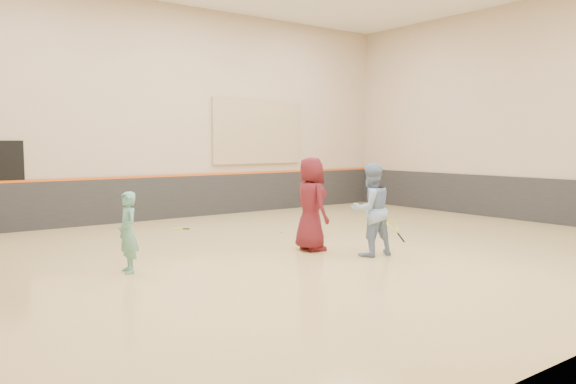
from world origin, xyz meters
TOP-DOWN VIEW (x-y plane):
  - room at (0.00, 0.00)m, footprint 15.04×12.04m
  - wainscot_back at (0.00, 5.97)m, footprint 14.90×0.04m
  - wainscot_right at (7.47, 0.00)m, footprint 0.04×11.90m
  - accent_stripe at (0.00, 5.96)m, footprint 14.90×0.03m
  - acoustic_panel at (2.80, 5.95)m, footprint 3.20×0.08m
  - doorway at (-4.50, 5.98)m, footprint 1.10×0.05m
  - girl at (-3.58, 0.24)m, footprint 0.36×0.51m
  - instructor at (0.63, -1.15)m, footprint 0.96×0.81m
  - young_man at (0.06, -0.06)m, footprint 0.72×0.99m
  - held_racket at (0.88, -1.47)m, footprint 0.47×0.47m
  - spare_racket at (-0.87, 4.04)m, footprint 0.63×0.63m
  - ball_under_racket at (0.46, 0.28)m, footprint 0.07×0.07m
  - ball_in_hand at (0.15, -0.11)m, footprint 0.07×0.07m
  - ball_beside_spare at (0.84, 2.02)m, footprint 0.07×0.07m

SIDE VIEW (x-z plane):
  - ball_under_racket at x=0.46m, z-range 0.00..0.07m
  - ball_beside_spare at x=0.84m, z-range 0.00..0.07m
  - spare_racket at x=-0.87m, z-range 0.00..0.07m
  - wainscot_back at x=0.00m, z-range 0.00..1.20m
  - wainscot_right at x=7.47m, z-range 0.00..1.20m
  - held_racket at x=0.88m, z-range 0.35..0.85m
  - girl at x=-3.58m, z-range 0.00..1.34m
  - room at x=0.00m, z-range -2.30..3.92m
  - instructor at x=0.63m, z-range 0.00..1.76m
  - young_man at x=0.06m, z-range 0.00..1.86m
  - doorway at x=-4.50m, z-range 0.00..2.20m
  - ball_in_hand at x=0.15m, z-range 1.10..1.17m
  - accent_stripe at x=0.00m, z-range 1.19..1.25m
  - acoustic_panel at x=2.80m, z-range 1.50..3.50m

